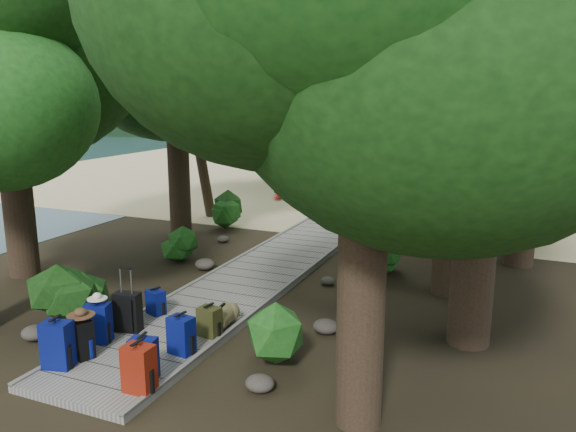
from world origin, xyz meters
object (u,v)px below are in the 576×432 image
at_px(suitcase_on_boardwalk, 128,312).
at_px(sun_lounger, 443,208).
at_px(backpack_left_b, 81,336).
at_px(backpack_left_a, 57,342).
at_px(backpack_right_b, 143,356).
at_px(backpack_left_c, 98,321).
at_px(backpack_right_c, 181,333).
at_px(backpack_left_d, 156,301).
at_px(duffel_right_khaki, 221,317).
at_px(kayak, 280,193).
at_px(backpack_right_a, 139,366).
at_px(backpack_right_d, 209,320).

distance_m(suitcase_on_boardwalk, sun_lounger, 12.51).
bearing_deg(suitcase_on_boardwalk, backpack_left_b, -101.28).
distance_m(backpack_left_a, backpack_right_b, 1.39).
relative_size(backpack_left_a, backpack_left_c, 1.09).
relative_size(backpack_right_b, sun_lounger, 0.38).
bearing_deg(backpack_right_c, backpack_left_d, 146.58).
bearing_deg(backpack_right_c, duffel_right_khaki, 94.10).
xyz_separation_m(duffel_right_khaki, suitcase_on_boardwalk, (-1.39, -0.76, 0.16)).
relative_size(backpack_left_b, sun_lounger, 0.39).
distance_m(backpack_left_b, duffel_right_khaki, 2.32).
bearing_deg(backpack_left_b, backpack_left_c, 126.16).
relative_size(backpack_right_c, duffel_right_khaki, 1.22).
relative_size(backpack_right_b, kayak, 0.20).
height_order(backpack_right_b, sun_lounger, backpack_right_b).
xyz_separation_m(backpack_left_b, backpack_left_d, (-0.00, 1.89, -0.09)).
xyz_separation_m(backpack_left_b, suitcase_on_boardwalk, (0.02, 1.07, 0.00)).
bearing_deg(kayak, duffel_right_khaki, -86.18).
bearing_deg(sun_lounger, kayak, 156.62).
bearing_deg(sun_lounger, backpack_left_a, -119.29).
relative_size(backpack_left_d, duffel_right_khaki, 0.93).
bearing_deg(backpack_left_c, backpack_right_c, -9.47).
relative_size(backpack_left_c, backpack_right_b, 1.08).
xyz_separation_m(backpack_right_b, sun_lounger, (2.34, 13.22, -0.15)).
bearing_deg(backpack_left_d, backpack_right_b, -39.24).
xyz_separation_m(backpack_left_c, suitcase_on_boardwalk, (0.16, 0.54, -0.02)).
bearing_deg(kayak, backpack_left_a, -94.52).
height_order(backpack_left_c, suitcase_on_boardwalk, backpack_left_c).
bearing_deg(sun_lounger, backpack_right_a, -112.97).
relative_size(backpack_left_b, backpack_left_c, 0.93).
distance_m(backpack_right_d, duffel_right_khaki, 0.41).
height_order(backpack_left_a, suitcase_on_boardwalk, backpack_left_a).
bearing_deg(backpack_right_a, backpack_left_c, 146.85).
xyz_separation_m(backpack_left_b, duffel_right_khaki, (1.41, 1.84, -0.16)).
bearing_deg(suitcase_on_boardwalk, backpack_left_a, -104.29).
distance_m(backpack_left_a, backpack_left_c, 0.93).
height_order(backpack_right_d, suitcase_on_boardwalk, suitcase_on_boardwalk).
xyz_separation_m(backpack_left_a, duffel_right_khaki, (1.50, 2.23, -0.21)).
bearing_deg(backpack_right_b, backpack_left_d, 112.74).
height_order(backpack_right_b, kayak, backpack_right_b).
bearing_deg(backpack_right_b, kayak, 97.08).
relative_size(backpack_right_b, backpack_right_d, 1.21).
distance_m(backpack_right_c, backpack_right_d, 0.73).
bearing_deg(duffel_right_khaki, backpack_left_c, -144.84).
distance_m(backpack_left_a, duffel_right_khaki, 2.69).
xyz_separation_m(backpack_left_c, backpack_right_c, (1.47, 0.18, -0.03)).
relative_size(backpack_left_b, duffel_right_khaki, 1.24).
xyz_separation_m(backpack_left_b, backpack_right_d, (1.40, 1.44, -0.06)).
distance_m(backpack_left_b, backpack_right_a, 1.53).
xyz_separation_m(backpack_left_d, kayak, (-2.92, 12.27, -0.18)).
bearing_deg(sun_lounger, backpack_left_b, -119.38).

